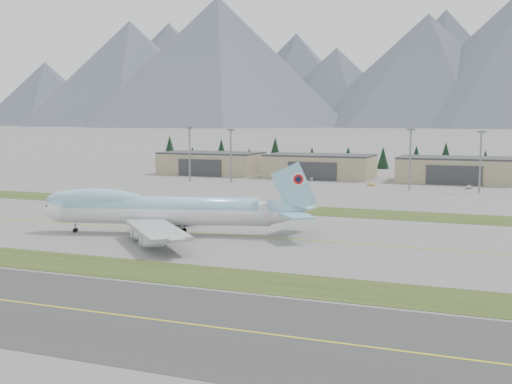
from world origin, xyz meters
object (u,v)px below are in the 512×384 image
at_px(service_vehicle_a, 311,180).
at_px(hangar_center, 320,166).
at_px(boeing_747_freighter, 163,210).
at_px(service_vehicle_b, 371,186).
at_px(hangar_left, 211,163).
at_px(service_vehicle_c, 469,189).
at_px(hangar_right, 456,170).

bearing_deg(service_vehicle_a, hangar_center, 70.19).
xyz_separation_m(boeing_747_freighter, service_vehicle_b, (24.12, 127.69, -5.67)).
bearing_deg(boeing_747_freighter, hangar_left, 96.15).
height_order(boeing_747_freighter, service_vehicle_a, boeing_747_freighter).
height_order(hangar_center, service_vehicle_c, hangar_center).
distance_m(hangar_center, service_vehicle_c, 71.18).
xyz_separation_m(hangar_left, hangar_center, (55.00, 0.00, 0.00)).
height_order(boeing_747_freighter, hangar_right, boeing_747_freighter).
bearing_deg(hangar_left, hangar_right, 0.00).
xyz_separation_m(boeing_747_freighter, hangar_right, (55.31, 154.30, -0.28)).
bearing_deg(hangar_left, service_vehicle_a, -14.28).
bearing_deg(hangar_right, service_vehicle_b, -139.53).
bearing_deg(hangar_right, boeing_747_freighter, -109.72).
height_order(service_vehicle_a, service_vehicle_b, service_vehicle_a).
bearing_deg(boeing_747_freighter, service_vehicle_a, 76.88).
xyz_separation_m(boeing_747_freighter, hangar_left, (-59.69, 154.30, -0.28)).
bearing_deg(hangar_left, service_vehicle_b, -17.61).
relative_size(service_vehicle_a, service_vehicle_c, 0.88).
bearing_deg(hangar_center, service_vehicle_a, -89.71).
height_order(boeing_747_freighter, hangar_left, boeing_747_freighter).
bearing_deg(service_vehicle_c, boeing_747_freighter, -107.60).
relative_size(hangar_center, service_vehicle_b, 14.73).
relative_size(hangar_center, service_vehicle_a, 12.23).
distance_m(hangar_right, service_vehicle_b, 41.35).
bearing_deg(hangar_right, hangar_center, 180.00).
bearing_deg(boeing_747_freighter, service_vehicle_b, 64.30).
bearing_deg(service_vehicle_b, hangar_left, 91.93).
xyz_separation_m(hangar_center, service_vehicle_b, (28.81, -26.61, -5.39)).
distance_m(hangar_left, hangar_center, 55.00).
xyz_separation_m(boeing_747_freighter, service_vehicle_a, (-4.62, 140.28, -5.67)).
bearing_deg(service_vehicle_c, service_vehicle_a, 178.65).
height_order(boeing_747_freighter, hangar_center, boeing_747_freighter).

